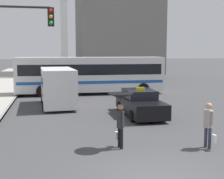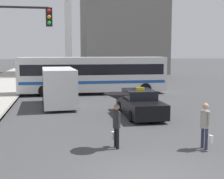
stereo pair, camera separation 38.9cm
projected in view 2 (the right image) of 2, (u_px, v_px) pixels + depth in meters
The scene contains 7 objects.
ground_plane at pixel (149, 177), 8.96m from camera, with size 300.00×300.00×0.00m, color #424244.
taxi at pixel (140, 104), 17.55m from camera, with size 1.91×4.75×1.61m.
ambulance_van at pixel (59, 85), 20.54m from camera, with size 2.28×5.25×2.50m.
city_bus at pixel (93, 73), 26.57m from camera, with size 12.39×2.75×3.13m.
pedestrian_with_umbrella at pixel (117, 105), 11.47m from camera, with size 0.96×0.96×2.07m.
pedestrian_man at pixel (205, 122), 11.46m from camera, with size 0.39×0.62×1.72m.
traffic_light at pixel (3, 42), 13.44m from camera, with size 3.59×0.38×5.79m.
Camera 2 is at (-2.56, -8.27, 3.59)m, focal length 50.00 mm.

